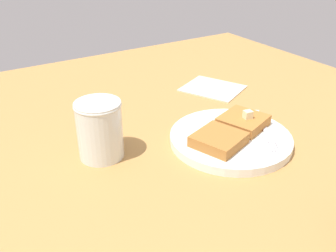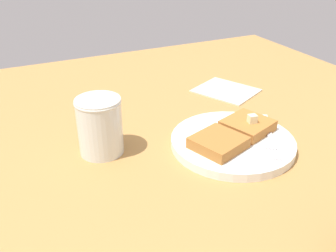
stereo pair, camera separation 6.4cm
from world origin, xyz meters
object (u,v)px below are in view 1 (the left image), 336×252
(plate, at_px, (230,138))
(syrup_jar, at_px, (100,132))
(napkin, at_px, (213,88))
(fork, at_px, (266,132))

(plate, bearing_deg, syrup_jar, -21.09)
(plate, distance_m, napkin, 0.25)
(fork, height_order, syrup_jar, syrup_jar)
(plate, bearing_deg, napkin, -120.83)
(plate, xyz_separation_m, napkin, (-0.13, -0.22, -0.01))
(plate, height_order, fork, fork)
(fork, relative_size, syrup_jar, 1.44)
(syrup_jar, bearing_deg, plate, 158.91)
(fork, xyz_separation_m, syrup_jar, (0.27, -0.11, 0.03))
(fork, bearing_deg, plate, -27.07)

